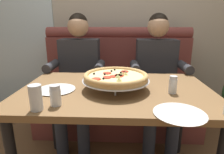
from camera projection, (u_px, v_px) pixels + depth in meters
back_wall_with_window at (119, 6)px, 2.53m from camera, size 6.00×0.12×2.80m
window_panel at (11, 5)px, 2.52m from camera, size 1.10×0.02×2.80m
booth_bench at (118, 91)px, 2.26m from camera, size 1.76×0.78×1.13m
dining_table at (116, 101)px, 1.33m from camera, size 1.30×0.84×0.75m
diner_left at (78, 71)px, 1.93m from camera, size 0.54×0.64×1.27m
diner_right at (157, 72)px, 1.90m from camera, size 0.54×0.64×1.27m
pizza at (115, 77)px, 1.27m from camera, size 0.45×0.45×0.12m
shaker_oregano at (173, 86)px, 1.21m from camera, size 0.05×0.05×0.11m
shaker_parmesan at (56, 97)px, 1.03m from camera, size 0.06×0.06×0.11m
plate_near_left at (180, 112)px, 0.94m from camera, size 0.26×0.26×0.02m
plate_near_right at (56, 88)px, 1.28m from camera, size 0.25×0.25×0.02m
drinking_glass at (36, 99)px, 0.97m from camera, size 0.07×0.07×0.14m
patio_chair at (42, 60)px, 3.49m from camera, size 0.43×0.43×0.86m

